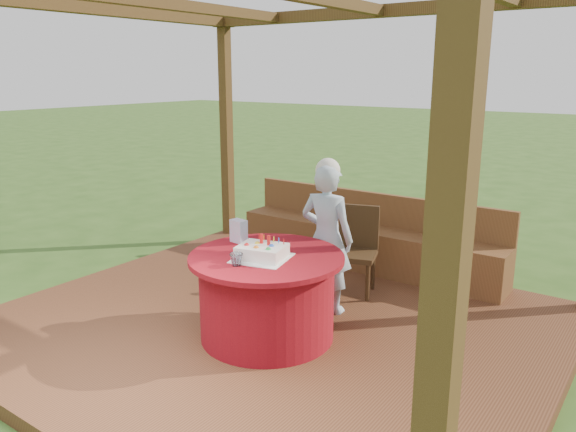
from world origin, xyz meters
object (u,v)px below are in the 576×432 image
at_px(table, 267,296).
at_px(gift_bag, 239,231).
at_px(bench, 367,243).
at_px(drinking_glass, 236,260).
at_px(elderly_woman, 327,236).
at_px(chair, 357,246).
at_px(birthday_cake, 262,252).

bearing_deg(table, gift_bag, 160.71).
bearing_deg(bench, drinking_glass, -87.27).
bearing_deg(bench, table, -85.95).
height_order(table, drinking_glass, drinking_glass).
distance_m(elderly_woman, drinking_glass, 1.05).
xyz_separation_m(bench, chair, (0.24, -0.67, 0.18)).
bearing_deg(elderly_woman, table, -98.23).
distance_m(chair, gift_bag, 1.28).
distance_m(table, gift_bag, 0.61).
bearing_deg(drinking_glass, gift_bag, 128.67).
xyz_separation_m(table, drinking_glass, (-0.03, -0.32, 0.38)).
relative_size(elderly_woman, drinking_glass, 13.62).
bearing_deg(birthday_cake, bench, 94.54).
xyz_separation_m(chair, drinking_glass, (-0.13, -1.60, 0.28)).
relative_size(table, gift_bag, 6.38).
xyz_separation_m(elderly_woman, birthday_cake, (-0.08, -0.81, 0.05)).
height_order(table, birthday_cake, birthday_cake).
height_order(bench, birthday_cake, birthday_cake).
distance_m(chair, drinking_glass, 1.63).
relative_size(elderly_woman, gift_bag, 7.18).
distance_m(table, chair, 1.28).
bearing_deg(table, chair, 85.43).
bearing_deg(birthday_cake, chair, 86.71).
bearing_deg(gift_bag, bench, 89.52).
relative_size(bench, birthday_cake, 6.27).
bearing_deg(birthday_cake, drinking_glass, -102.73).
xyz_separation_m(bench, table, (0.14, -1.95, 0.08)).
relative_size(birthday_cake, gift_bag, 2.51).
distance_m(elderly_woman, birthday_cake, 0.81).
relative_size(chair, gift_bag, 4.38).
relative_size(bench, table, 2.46).
relative_size(table, elderly_woman, 0.89).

